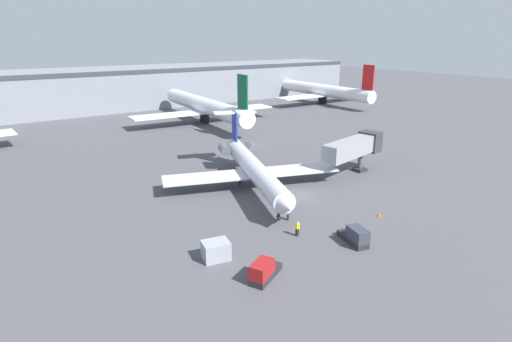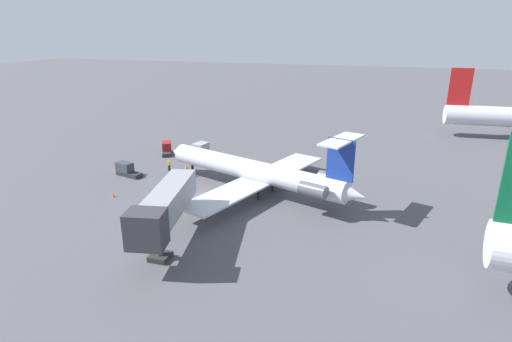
{
  "view_description": "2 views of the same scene",
  "coord_description": "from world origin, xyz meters",
  "px_view_note": "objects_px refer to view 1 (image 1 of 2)",
  "views": [
    {
      "loc": [
        -34.15,
        -38.75,
        20.36
      ],
      "look_at": [
        -5.23,
        2.86,
        3.69
      ],
      "focal_mm": 28.46,
      "sensor_mm": 36.0,
      "label": 1
    },
    {
      "loc": [
        44.31,
        21.1,
        20.3
      ],
      "look_at": [
        -1.51,
        6.77,
        3.67
      ],
      "focal_mm": 29.13,
      "sensor_mm": 36.0,
      "label": 2
    }
  ],
  "objects_px": {
    "ground_crew_loader": "(288,213)",
    "parked_airliner_west_mid": "(205,106)",
    "regional_jet": "(252,166)",
    "baggage_tug_lead": "(264,271)",
    "ground_crew_marshaller": "(297,229)",
    "cargo_container_uld": "(216,250)",
    "baggage_tug_trailing": "(355,236)",
    "parked_airliner_centre": "(324,91)",
    "jet_bridge": "(356,147)",
    "traffic_cone_near": "(379,214)"
  },
  "relations": [
    {
      "from": "parked_airliner_west_mid",
      "to": "cargo_container_uld",
      "type": "bearing_deg",
      "value": -117.11
    },
    {
      "from": "jet_bridge",
      "to": "cargo_container_uld",
      "type": "relative_size",
      "value": 4.6
    },
    {
      "from": "ground_crew_loader",
      "to": "parked_airliner_centre",
      "type": "distance_m",
      "value": 90.6
    },
    {
      "from": "traffic_cone_near",
      "to": "parked_airliner_west_mid",
      "type": "distance_m",
      "value": 62.79
    },
    {
      "from": "cargo_container_uld",
      "to": "parked_airliner_west_mid",
      "type": "relative_size",
      "value": 0.07
    },
    {
      "from": "cargo_container_uld",
      "to": "baggage_tug_lead",
      "type": "bearing_deg",
      "value": -72.93
    },
    {
      "from": "baggage_tug_lead",
      "to": "ground_crew_loader",
      "type": "bearing_deg",
      "value": 41.34
    },
    {
      "from": "traffic_cone_near",
      "to": "ground_crew_loader",
      "type": "bearing_deg",
      "value": 150.25
    },
    {
      "from": "ground_crew_marshaller",
      "to": "cargo_container_uld",
      "type": "bearing_deg",
      "value": 175.25
    },
    {
      "from": "regional_jet",
      "to": "cargo_container_uld",
      "type": "xyz_separation_m",
      "value": [
        -14.24,
        -14.67,
        -2.08
      ]
    },
    {
      "from": "jet_bridge",
      "to": "parked_airliner_west_mid",
      "type": "height_order",
      "value": "parked_airliner_west_mid"
    },
    {
      "from": "regional_jet",
      "to": "cargo_container_uld",
      "type": "distance_m",
      "value": 20.55
    },
    {
      "from": "regional_jet",
      "to": "parked_airliner_centre",
      "type": "bearing_deg",
      "value": 39.1
    },
    {
      "from": "ground_crew_marshaller",
      "to": "ground_crew_loader",
      "type": "relative_size",
      "value": 1.0
    },
    {
      "from": "jet_bridge",
      "to": "ground_crew_loader",
      "type": "distance_m",
      "value": 21.13
    },
    {
      "from": "regional_jet",
      "to": "jet_bridge",
      "type": "bearing_deg",
      "value": -14.61
    },
    {
      "from": "ground_crew_loader",
      "to": "ground_crew_marshaller",
      "type": "bearing_deg",
      "value": -114.78
    },
    {
      "from": "jet_bridge",
      "to": "ground_crew_loader",
      "type": "bearing_deg",
      "value": -159.06
    },
    {
      "from": "baggage_tug_lead",
      "to": "traffic_cone_near",
      "type": "distance_m",
      "value": 19.43
    },
    {
      "from": "traffic_cone_near",
      "to": "baggage_tug_lead",
      "type": "bearing_deg",
      "value": -171.28
    },
    {
      "from": "ground_crew_marshaller",
      "to": "jet_bridge",
      "type": "bearing_deg",
      "value": 27.79
    },
    {
      "from": "regional_jet",
      "to": "baggage_tug_lead",
      "type": "xyz_separation_m",
      "value": [
        -12.55,
        -20.19,
        -2.16
      ]
    },
    {
      "from": "baggage_tug_lead",
      "to": "parked_airliner_west_mid",
      "type": "xyz_separation_m",
      "value": [
        28.71,
        64.88,
        3.41
      ]
    },
    {
      "from": "baggage_tug_trailing",
      "to": "parked_airliner_west_mid",
      "type": "height_order",
      "value": "parked_airliner_west_mid"
    },
    {
      "from": "jet_bridge",
      "to": "baggage_tug_lead",
      "type": "distance_m",
      "value": 33.29
    },
    {
      "from": "jet_bridge",
      "to": "parked_airliner_centre",
      "type": "bearing_deg",
      "value": 50.15
    },
    {
      "from": "jet_bridge",
      "to": "cargo_container_uld",
      "type": "distance_m",
      "value": 32.63
    },
    {
      "from": "regional_jet",
      "to": "ground_crew_loader",
      "type": "xyz_separation_m",
      "value": [
        -2.96,
        -11.75,
        -2.14
      ]
    },
    {
      "from": "regional_jet",
      "to": "ground_crew_marshaller",
      "type": "relative_size",
      "value": 17.27
    },
    {
      "from": "baggage_tug_trailing",
      "to": "traffic_cone_near",
      "type": "distance_m",
      "value": 8.14
    },
    {
      "from": "ground_crew_loader",
      "to": "cargo_container_uld",
      "type": "height_order",
      "value": "cargo_container_uld"
    },
    {
      "from": "ground_crew_loader",
      "to": "baggage_tug_trailing",
      "type": "bearing_deg",
      "value": -76.31
    },
    {
      "from": "baggage_tug_lead",
      "to": "parked_airliner_west_mid",
      "type": "bearing_deg",
      "value": 66.14
    },
    {
      "from": "baggage_tug_trailing",
      "to": "regional_jet",
      "type": "bearing_deg",
      "value": 87.5
    },
    {
      "from": "baggage_tug_trailing",
      "to": "parked_airliner_west_mid",
      "type": "relative_size",
      "value": 0.1
    },
    {
      "from": "ground_crew_loader",
      "to": "cargo_container_uld",
      "type": "relative_size",
      "value": 0.59
    },
    {
      "from": "jet_bridge",
      "to": "ground_crew_marshaller",
      "type": "distance_m",
      "value": 24.19
    },
    {
      "from": "ground_crew_loader",
      "to": "traffic_cone_near",
      "type": "relative_size",
      "value": 3.07
    },
    {
      "from": "baggage_tug_lead",
      "to": "baggage_tug_trailing",
      "type": "height_order",
      "value": "same"
    },
    {
      "from": "ground_crew_loader",
      "to": "parked_airliner_west_mid",
      "type": "height_order",
      "value": "parked_airliner_west_mid"
    },
    {
      "from": "baggage_tug_trailing",
      "to": "parked_airliner_west_mid",
      "type": "bearing_deg",
      "value": 75.3
    },
    {
      "from": "regional_jet",
      "to": "parked_airliner_west_mid",
      "type": "height_order",
      "value": "parked_airliner_west_mid"
    },
    {
      "from": "ground_crew_marshaller",
      "to": "traffic_cone_near",
      "type": "distance_m",
      "value": 11.48
    },
    {
      "from": "jet_bridge",
      "to": "traffic_cone_near",
      "type": "relative_size",
      "value": 24.05
    },
    {
      "from": "regional_jet",
      "to": "traffic_cone_near",
      "type": "height_order",
      "value": "regional_jet"
    },
    {
      "from": "parked_airliner_centre",
      "to": "cargo_container_uld",
      "type": "bearing_deg",
      "value": -139.53
    },
    {
      "from": "ground_crew_loader",
      "to": "parked_airliner_west_mid",
      "type": "relative_size",
      "value": 0.04
    },
    {
      "from": "ground_crew_marshaller",
      "to": "parked_airliner_west_mid",
      "type": "bearing_deg",
      "value": 70.9
    },
    {
      "from": "ground_crew_marshaller",
      "to": "cargo_container_uld",
      "type": "relative_size",
      "value": 0.59
    },
    {
      "from": "traffic_cone_near",
      "to": "regional_jet",
      "type": "bearing_deg",
      "value": 111.1
    }
  ]
}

